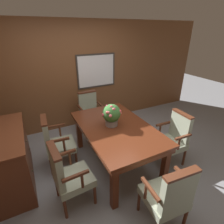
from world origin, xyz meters
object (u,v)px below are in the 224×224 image
Objects in this scene: chair_head_near at (168,195)px; potted_plant at (112,115)px; chair_head_far at (90,112)px; chair_right_near at (173,137)px; sideboard_cabinet at (11,159)px; chair_left_near at (68,174)px; chair_left_far at (55,141)px; dining_table at (116,131)px.

chair_head_near is 2.54× the size of potted_plant.
chair_head_far and chair_right_near have the same top height.
potted_plant reaches higher than chair_right_near.
sideboard_cabinet is at bearing -103.82° from chair_right_near.
chair_left_near is 1.12m from potted_plant.
chair_right_near is at bearing -61.27° from chair_head_far.
sideboard_cabinet is (-2.55, 0.73, -0.06)m from chair_right_near.
chair_right_near is at bearing -25.78° from potted_plant.
potted_plant is at bearing -92.61° from chair_head_far.
chair_left_far is at bearing 159.18° from potted_plant.
chair_left_far is at bearing -55.43° from chair_head_near.
dining_table is 1.81× the size of chair_left_far.
dining_table is at bearing -90.30° from chair_head_far.
chair_head_near is at bearing -89.70° from dining_table.
chair_left_near reaches higher than dining_table.
chair_head_far is 1.86m from sideboard_cabinet.
chair_head_near and chair_left_far have the same top height.
chair_left_near is at bearing -36.37° from chair_head_near.
chair_left_far and chair_left_near have the same top height.
dining_table is 1.67m from sideboard_cabinet.
chair_head_near is at bearing -87.63° from potted_plant.
chair_head_far reaches higher than sideboard_cabinet.
chair_left_far is (-0.95, 1.67, 0.00)m from chair_head_near.
chair_head_far is at bearing -148.35° from chair_right_near.
chair_left_near is 1.88m from chair_right_near.
chair_head_far is 1.28m from potted_plant.
chair_left_near is at bearing -176.06° from chair_left_far.
chair_left_far reaches higher than sideboard_cabinet.
potted_plant is 0.29× the size of sideboard_cabinet.
chair_left_near is 1.02m from sideboard_cabinet.
potted_plant is at bearing -64.62° from chair_left_near.
chair_left_far reaches higher than dining_table.
dining_table is 1.81× the size of chair_head_near.
chair_left_near is (-0.94, -1.69, 0.00)m from chair_head_far.
sideboard_cabinet is (-0.68, -0.08, -0.06)m from chair_left_far.
chair_head_far reaches higher than dining_table.
chair_left_near is 1.00× the size of chair_right_near.
chair_head_near is at bearing -90.33° from chair_head_far.
sideboard_cabinet is at bearing -150.60° from chair_head_far.
potted_plant is (-0.98, 0.47, 0.46)m from chair_right_near.
chair_right_near is at bearing -16.07° from sideboard_cabinet.
chair_left_near is (-0.94, -0.43, -0.16)m from dining_table.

